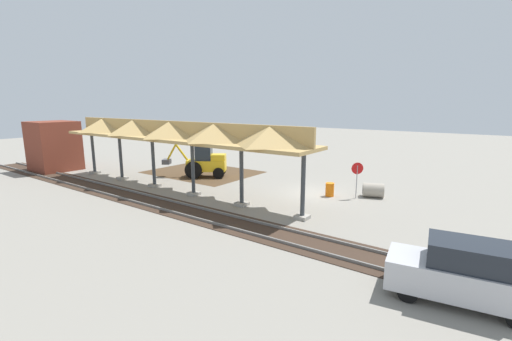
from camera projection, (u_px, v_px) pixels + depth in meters
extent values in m
plane|color=gray|center=(312.00, 194.00, 23.34)|extent=(120.00, 120.00, 0.00)
cube|color=#4C3823|center=(203.00, 172.00, 30.64)|extent=(9.36, 7.00, 0.01)
cube|color=#9E998E|center=(302.00, 217.00, 18.26)|extent=(0.70, 0.70, 0.20)
cylinder|color=#383D42|center=(303.00, 186.00, 17.94)|extent=(0.24, 0.24, 3.60)
cube|color=#9E998E|center=(242.00, 204.00, 20.62)|extent=(0.70, 0.70, 0.20)
cylinder|color=#383D42|center=(242.00, 176.00, 20.29)|extent=(0.24, 0.24, 3.60)
cube|color=#9E998E|center=(194.00, 194.00, 22.98)|extent=(0.70, 0.70, 0.20)
cylinder|color=#383D42|center=(193.00, 169.00, 22.65)|extent=(0.24, 0.24, 3.60)
cube|color=#9E998E|center=(155.00, 185.00, 25.34)|extent=(0.70, 0.70, 0.20)
cylinder|color=#383D42|center=(153.00, 163.00, 25.01)|extent=(0.24, 0.24, 3.60)
cube|color=#9E998E|center=(122.00, 178.00, 27.70)|extent=(0.70, 0.70, 0.20)
cylinder|color=#383D42|center=(121.00, 158.00, 27.37)|extent=(0.24, 0.24, 3.60)
cube|color=#9E998E|center=(95.00, 172.00, 30.06)|extent=(0.70, 0.70, 0.20)
cylinder|color=#383D42|center=(93.00, 153.00, 29.73)|extent=(0.24, 0.24, 3.60)
cube|color=tan|center=(171.00, 138.00, 23.47)|extent=(21.73, 3.20, 0.20)
cube|color=tan|center=(170.00, 129.00, 23.34)|extent=(21.73, 0.20, 1.10)
pyramid|color=tan|center=(271.00, 135.00, 18.62)|extent=(3.70, 3.20, 1.10)
pyramid|color=tan|center=(215.00, 132.00, 20.98)|extent=(3.70, 3.20, 1.10)
pyramid|color=tan|center=(170.00, 129.00, 23.34)|extent=(3.70, 3.20, 1.10)
pyramid|color=tan|center=(134.00, 127.00, 25.70)|extent=(3.70, 3.20, 1.10)
pyramid|color=tan|center=(104.00, 125.00, 28.06)|extent=(3.70, 3.20, 1.10)
cube|color=slate|center=(251.00, 221.00, 17.77)|extent=(60.00, 0.08, 0.15)
cube|color=slate|center=(233.00, 229.00, 16.62)|extent=(60.00, 0.08, 0.15)
cube|color=#38281E|center=(242.00, 226.00, 17.21)|extent=(60.00, 2.58, 0.03)
cylinder|color=gray|center=(357.00, 182.00, 22.03)|extent=(0.06, 0.06, 2.17)
cylinder|color=red|center=(357.00, 168.00, 21.86)|extent=(0.62, 0.49, 0.76)
cube|color=yellow|center=(207.00, 165.00, 28.54)|extent=(3.39, 2.85, 0.90)
cube|color=#1E262D|center=(204.00, 152.00, 28.33)|extent=(1.73, 1.69, 1.40)
cube|color=yellow|center=(219.00, 157.00, 28.37)|extent=(1.56, 1.55, 0.50)
cylinder|color=black|center=(197.00, 167.00, 29.33)|extent=(1.33, 1.02, 1.40)
cylinder|color=black|center=(193.00, 170.00, 27.93)|extent=(1.33, 1.02, 1.40)
cylinder|color=black|center=(221.00, 170.00, 29.24)|extent=(0.92, 0.75, 0.90)
cylinder|color=black|center=(218.00, 173.00, 27.96)|extent=(0.92, 0.75, 0.90)
cylinder|color=yellow|center=(182.00, 152.00, 28.41)|extent=(0.99, 0.74, 1.41)
cylinder|color=yellow|center=(171.00, 153.00, 28.46)|extent=(0.91, 0.68, 1.54)
cube|color=#47474C|center=(167.00, 162.00, 28.62)|extent=(0.94, 1.00, 0.40)
cone|color=#4C3823|center=(199.00, 168.00, 32.56)|extent=(4.35, 4.35, 1.67)
cylinder|color=#9E9384|center=(373.00, 190.00, 22.43)|extent=(1.55, 1.33, 0.93)
cylinder|color=black|center=(363.00, 190.00, 22.60)|extent=(0.23, 0.57, 0.61)
cube|color=brown|center=(54.00, 146.00, 31.28)|extent=(3.60, 3.53, 4.46)
cube|color=#B7B7BC|center=(460.00, 279.00, 10.51)|extent=(4.41, 2.33, 0.95)
cube|color=#1E232B|center=(471.00, 254.00, 10.25)|extent=(2.55, 1.86, 0.73)
cylinder|color=black|center=(408.00, 293.00, 10.59)|extent=(0.62, 0.28, 0.60)
cylinder|color=black|center=(411.00, 272.00, 11.87)|extent=(0.62, 0.28, 0.60)
cylinder|color=black|center=(508.00, 292.00, 10.61)|extent=(0.62, 0.28, 0.60)
cylinder|color=orange|center=(330.00, 190.00, 22.64)|extent=(0.56, 0.56, 0.90)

